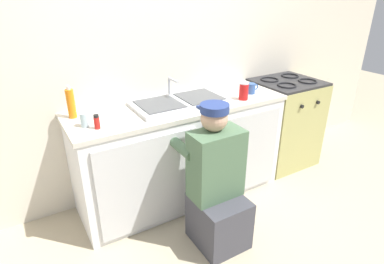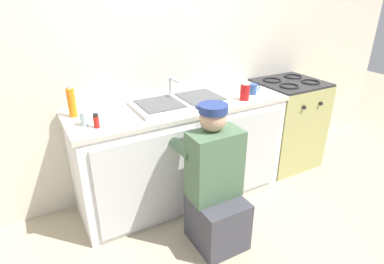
{
  "view_description": "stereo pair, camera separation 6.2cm",
  "coord_description": "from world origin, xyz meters",
  "px_view_note": "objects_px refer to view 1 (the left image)",
  "views": [
    {
      "loc": [
        -1.22,
        -1.95,
        1.83
      ],
      "look_at": [
        0.0,
        0.1,
        0.73
      ],
      "focal_mm": 30.0,
      "sensor_mm": 36.0,
      "label": 1
    },
    {
      "loc": [
        -1.17,
        -1.98,
        1.83
      ],
      "look_at": [
        0.0,
        0.1,
        0.73
      ],
      "focal_mm": 30.0,
      "sensor_mm": 36.0,
      "label": 2
    }
  ],
  "objects_px": {
    "plumber_person": "(217,189)",
    "spice_bottle_red": "(97,122)",
    "sink_double_basin": "(180,102)",
    "soda_cup_red": "(244,91)",
    "stove_range": "(283,122)",
    "water_glass": "(85,120)",
    "soap_bottle_orange": "(71,103)",
    "coffee_mug": "(251,88)"
  },
  "relations": [
    {
      "from": "stove_range",
      "to": "spice_bottle_red",
      "type": "bearing_deg",
      "value": -175.69
    },
    {
      "from": "stove_range",
      "to": "plumber_person",
      "type": "relative_size",
      "value": 0.85
    },
    {
      "from": "stove_range",
      "to": "coffee_mug",
      "type": "distance_m",
      "value": 0.76
    },
    {
      "from": "sink_double_basin",
      "to": "soap_bottle_orange",
      "type": "distance_m",
      "value": 0.86
    },
    {
      "from": "water_glass",
      "to": "soap_bottle_orange",
      "type": "bearing_deg",
      "value": 99.89
    },
    {
      "from": "plumber_person",
      "to": "water_glass",
      "type": "bearing_deg",
      "value": 141.87
    },
    {
      "from": "stove_range",
      "to": "sink_double_basin",
      "type": "bearing_deg",
      "value": 179.9
    },
    {
      "from": "plumber_person",
      "to": "water_glass",
      "type": "distance_m",
      "value": 1.07
    },
    {
      "from": "sink_double_basin",
      "to": "coffee_mug",
      "type": "bearing_deg",
      "value": -6.95
    },
    {
      "from": "soda_cup_red",
      "to": "coffee_mug",
      "type": "height_order",
      "value": "soda_cup_red"
    },
    {
      "from": "coffee_mug",
      "to": "soap_bottle_orange",
      "type": "xyz_separation_m",
      "value": [
        -1.55,
        0.23,
        0.07
      ]
    },
    {
      "from": "water_glass",
      "to": "coffee_mug",
      "type": "bearing_deg",
      "value": -0.58
    },
    {
      "from": "soda_cup_red",
      "to": "coffee_mug",
      "type": "xyz_separation_m",
      "value": [
        0.17,
        0.1,
        -0.03
      ]
    },
    {
      "from": "stove_range",
      "to": "spice_bottle_red",
      "type": "xyz_separation_m",
      "value": [
        -2.01,
        -0.15,
        0.5
      ]
    },
    {
      "from": "sink_double_basin",
      "to": "soda_cup_red",
      "type": "distance_m",
      "value": 0.57
    },
    {
      "from": "sink_double_basin",
      "to": "plumber_person",
      "type": "xyz_separation_m",
      "value": [
        -0.06,
        -0.66,
        -0.47
      ]
    },
    {
      "from": "soda_cup_red",
      "to": "spice_bottle_red",
      "type": "distance_m",
      "value": 1.28
    },
    {
      "from": "plumber_person",
      "to": "coffee_mug",
      "type": "height_order",
      "value": "plumber_person"
    },
    {
      "from": "stove_range",
      "to": "coffee_mug",
      "type": "bearing_deg",
      "value": -171.62
    },
    {
      "from": "soda_cup_red",
      "to": "water_glass",
      "type": "bearing_deg",
      "value": 175.18
    },
    {
      "from": "coffee_mug",
      "to": "spice_bottle_red",
      "type": "distance_m",
      "value": 1.45
    },
    {
      "from": "coffee_mug",
      "to": "soap_bottle_orange",
      "type": "distance_m",
      "value": 1.56
    },
    {
      "from": "soda_cup_red",
      "to": "soap_bottle_orange",
      "type": "distance_m",
      "value": 1.42
    },
    {
      "from": "stove_range",
      "to": "plumber_person",
      "type": "distance_m",
      "value": 1.48
    },
    {
      "from": "soda_cup_red",
      "to": "water_glass",
      "type": "relative_size",
      "value": 1.52
    },
    {
      "from": "soap_bottle_orange",
      "to": "spice_bottle_red",
      "type": "bearing_deg",
      "value": -71.36
    },
    {
      "from": "sink_double_basin",
      "to": "soda_cup_red",
      "type": "height_order",
      "value": "sink_double_basin"
    },
    {
      "from": "stove_range",
      "to": "soap_bottle_orange",
      "type": "bearing_deg",
      "value": 175.97
    },
    {
      "from": "soda_cup_red",
      "to": "spice_bottle_red",
      "type": "height_order",
      "value": "soda_cup_red"
    },
    {
      "from": "plumber_person",
      "to": "soap_bottle_orange",
      "type": "distance_m",
      "value": 1.26
    },
    {
      "from": "soap_bottle_orange",
      "to": "stove_range",
      "type": "bearing_deg",
      "value": -4.03
    },
    {
      "from": "sink_double_basin",
      "to": "plumber_person",
      "type": "height_order",
      "value": "plumber_person"
    },
    {
      "from": "stove_range",
      "to": "coffee_mug",
      "type": "height_order",
      "value": "coffee_mug"
    },
    {
      "from": "plumber_person",
      "to": "water_glass",
      "type": "xyz_separation_m",
      "value": [
        -0.75,
        0.59,
        0.5
      ]
    },
    {
      "from": "soda_cup_red",
      "to": "coffee_mug",
      "type": "relative_size",
      "value": 1.21
    },
    {
      "from": "soda_cup_red",
      "to": "soap_bottle_orange",
      "type": "height_order",
      "value": "soap_bottle_orange"
    },
    {
      "from": "soap_bottle_orange",
      "to": "water_glass",
      "type": "bearing_deg",
      "value": -80.11
    },
    {
      "from": "sink_double_basin",
      "to": "soap_bottle_orange",
      "type": "height_order",
      "value": "soap_bottle_orange"
    },
    {
      "from": "water_glass",
      "to": "soap_bottle_orange",
      "type": "relative_size",
      "value": 0.4
    },
    {
      "from": "plumber_person",
      "to": "soap_bottle_orange",
      "type": "height_order",
      "value": "soap_bottle_orange"
    },
    {
      "from": "plumber_person",
      "to": "spice_bottle_red",
      "type": "bearing_deg",
      "value": 143.65
    },
    {
      "from": "soda_cup_red",
      "to": "water_glass",
      "type": "height_order",
      "value": "soda_cup_red"
    }
  ]
}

